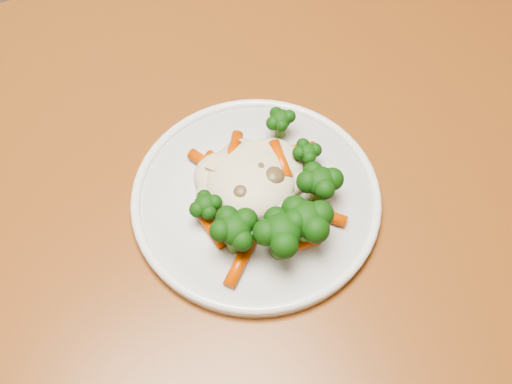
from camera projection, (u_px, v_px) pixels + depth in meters
dining_table at (243, 254)px, 0.73m from camera, size 1.19×0.80×0.75m
plate at (256, 200)px, 0.64m from camera, size 0.25×0.25×0.01m
meal at (268, 197)px, 0.61m from camera, size 0.15×0.17×0.05m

